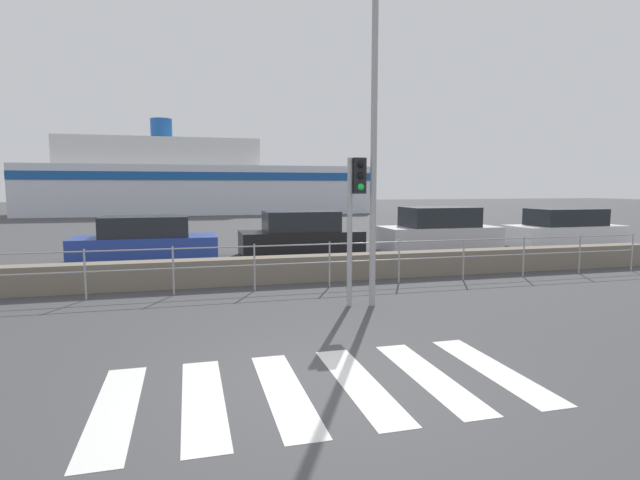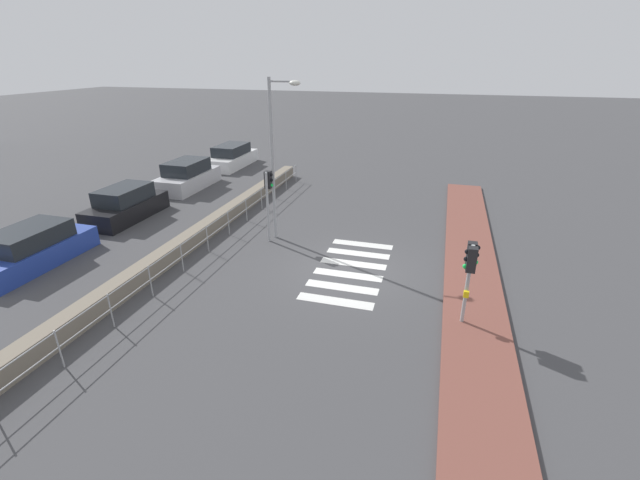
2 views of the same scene
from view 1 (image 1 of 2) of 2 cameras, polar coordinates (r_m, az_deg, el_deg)
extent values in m
plane|color=#424244|center=(6.01, -0.24, -16.54)|extent=(160.00, 160.00, 0.00)
cube|color=silver|center=(5.90, -22.40, -17.43)|extent=(0.45, 2.40, 0.01)
cube|color=silver|center=(5.85, -13.21, -17.34)|extent=(0.45, 2.40, 0.01)
cube|color=silver|center=(5.93, -4.10, -16.84)|extent=(0.45, 2.40, 0.01)
cube|color=silver|center=(6.15, 4.50, -15.99)|extent=(0.45, 2.40, 0.01)
cube|color=silver|center=(6.49, 12.29, -14.92)|extent=(0.45, 2.40, 0.01)
cube|color=silver|center=(6.92, 19.13, -13.75)|extent=(0.45, 2.40, 0.01)
cube|color=slate|center=(12.09, -8.01, -3.49)|extent=(23.17, 0.55, 0.63)
cylinder|color=#9EA0A3|center=(11.14, -7.52, -0.73)|extent=(20.85, 0.03, 0.03)
cylinder|color=#9EA0A3|center=(11.19, -7.49, -2.87)|extent=(20.85, 0.03, 0.03)
cylinder|color=#9EA0A3|center=(11.31, -25.27, -3.59)|extent=(0.04, 0.04, 1.05)
cylinder|color=#9EA0A3|center=(11.12, -16.42, -3.40)|extent=(0.04, 0.04, 1.05)
cylinder|color=#9EA0A3|center=(11.20, -7.49, -3.14)|extent=(0.04, 0.04, 1.05)
cylinder|color=#9EA0A3|center=(11.55, 1.10, -2.81)|extent=(0.04, 0.04, 1.05)
cylinder|color=#9EA0A3|center=(12.14, 9.02, -2.45)|extent=(0.04, 0.04, 1.05)
cylinder|color=#9EA0A3|center=(12.93, 16.08, -2.09)|extent=(0.04, 0.04, 1.05)
cylinder|color=#9EA0A3|center=(13.90, 22.24, -1.75)|extent=(0.04, 0.04, 1.05)
cylinder|color=#9EA0A3|center=(15.01, 27.55, -1.44)|extent=(0.04, 0.04, 1.05)
cylinder|color=#9EA0A3|center=(16.23, 32.09, -1.16)|extent=(0.04, 0.04, 1.05)
cylinder|color=#9EA0A3|center=(9.63, 3.41, 0.83)|extent=(0.10, 0.10, 2.86)
cube|color=black|center=(9.65, 4.42, 7.33)|extent=(0.24, 0.24, 0.68)
sphere|color=black|center=(9.52, 4.71, 8.61)|extent=(0.13, 0.13, 0.13)
sphere|color=black|center=(9.51, 4.70, 7.34)|extent=(0.13, 0.13, 0.13)
sphere|color=#19D84C|center=(9.51, 4.69, 6.07)|extent=(0.13, 0.13, 0.13)
cylinder|color=#9EA0A3|center=(9.67, 6.17, 10.94)|extent=(0.12, 0.12, 6.27)
cube|color=silver|center=(45.61, -13.15, 5.59)|extent=(28.49, 8.77, 4.07)
cube|color=white|center=(45.72, -17.59, 9.42)|extent=(15.96, 7.02, 2.24)
cube|color=#194C99|center=(41.21, -13.00, 7.14)|extent=(28.49, 0.08, 0.65)
cylinder|color=#194C99|center=(45.89, -17.67, 11.94)|extent=(1.80, 1.80, 1.80)
cube|color=#233D9E|center=(16.63, -19.25, -0.91)|extent=(4.34, 1.85, 0.77)
cube|color=#1E2328|center=(16.56, -19.34, 1.50)|extent=(2.61, 1.63, 0.63)
cube|color=black|center=(16.98, -2.20, -0.34)|extent=(4.09, 1.73, 0.82)
cube|color=#1E2328|center=(16.91, -2.21, 2.18)|extent=(2.45, 1.52, 0.67)
cube|color=#BCBCC1|center=(18.80, 13.41, 0.19)|extent=(4.28, 1.89, 0.87)
cube|color=#1E2328|center=(18.74, 13.47, 2.60)|extent=(2.57, 1.66, 0.71)
cube|color=silver|center=(21.93, 26.15, 0.47)|extent=(4.54, 1.85, 0.80)
cube|color=#1E2328|center=(21.88, 26.24, 2.38)|extent=(2.73, 1.63, 0.66)
camera|label=2|loc=(12.99, -94.32, 20.55)|focal=24.00mm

